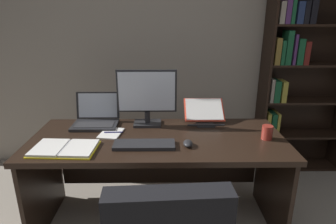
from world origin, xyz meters
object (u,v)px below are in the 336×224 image
object	(u,v)px
pen	(114,132)
laptop	(96,118)
reading_stand_with_book	(204,112)
open_binder	(64,148)
notepad	(111,133)
bookshelf	(297,81)
desk	(158,156)
computer_mouse	(188,143)
monitor	(147,98)
keyboard	(144,145)
coffee_mug	(267,132)

from	to	relation	value
pen	laptop	bearing A→B (deg)	130.98
reading_stand_with_book	pen	world-z (taller)	reading_stand_with_book
open_binder	notepad	world-z (taller)	open_binder
laptop	reading_stand_with_book	world-z (taller)	laptop
bookshelf	laptop	size ratio (longest dim) A/B	5.34
bookshelf	pen	distance (m)	1.94
bookshelf	desk	bearing A→B (deg)	-149.35
computer_mouse	desk	bearing A→B (deg)	131.50
bookshelf	reading_stand_with_book	world-z (taller)	bookshelf
monitor	computer_mouse	distance (m)	0.55
desk	open_binder	xyz separation A→B (m)	(-0.62, -0.29, 0.21)
desk	notepad	size ratio (longest dim) A/B	8.86
pen	computer_mouse	bearing A→B (deg)	-21.82
bookshelf	notepad	size ratio (longest dim) A/B	9.07
notepad	monitor	bearing A→B (deg)	36.60
keyboard	bookshelf	bearing A→B (deg)	35.65
monitor	pen	size ratio (longest dim) A/B	3.40
bookshelf	pen	size ratio (longest dim) A/B	13.61
desk	notepad	world-z (taller)	notepad
bookshelf	keyboard	distance (m)	1.85
open_binder	pen	size ratio (longest dim) A/B	3.11
monitor	computer_mouse	xyz separation A→B (m)	(0.30, -0.42, -0.21)
computer_mouse	pen	world-z (taller)	computer_mouse
bookshelf	computer_mouse	bearing A→B (deg)	-138.08
reading_stand_with_book	notepad	bearing A→B (deg)	-160.60
desk	bookshelf	world-z (taller)	bookshelf
desk	monitor	bearing A→B (deg)	116.64
desk	reading_stand_with_book	world-z (taller)	reading_stand_with_book
open_binder	coffee_mug	size ratio (longest dim) A/B	4.24
pen	bookshelf	bearing A→B (deg)	26.09
bookshelf	laptop	bearing A→B (deg)	-161.22
laptop	bookshelf	bearing A→B (deg)	18.78
desk	keyboard	world-z (taller)	keyboard
monitor	reading_stand_with_book	world-z (taller)	monitor
bookshelf	monitor	size ratio (longest dim) A/B	4.00
reading_stand_with_book	pen	xyz separation A→B (m)	(-0.72, -0.26, -0.07)
desk	bookshelf	bearing A→B (deg)	30.65
keyboard	reading_stand_with_book	bearing A→B (deg)	45.37
desk	computer_mouse	world-z (taller)	computer_mouse
desk	laptop	size ratio (longest dim) A/B	5.22
monitor	coffee_mug	distance (m)	0.95
monitor	reading_stand_with_book	bearing A→B (deg)	7.54
bookshelf	notepad	distance (m)	1.96
monitor	keyboard	world-z (taller)	monitor
bookshelf	reading_stand_with_book	size ratio (longest dim) A/B	5.76
reading_stand_with_book	coffee_mug	world-z (taller)	reading_stand_with_book
computer_mouse	open_binder	world-z (taller)	computer_mouse
laptop	coffee_mug	xyz separation A→B (m)	(1.30, -0.31, -0.00)
computer_mouse	open_binder	bearing A→B (deg)	-176.54
keyboard	open_binder	distance (m)	0.53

